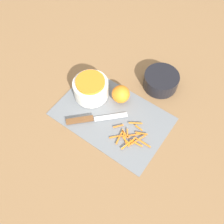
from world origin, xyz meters
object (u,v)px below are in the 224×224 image
bowl_dark (161,81)px  knife (86,119)px  bowl_speckled (91,88)px  orange_left (121,94)px

bowl_dark → knife: 0.37m
bowl_dark → knife: bearing=-114.6°
bowl_dark → bowl_speckled: bearing=-134.4°
orange_left → knife: bearing=-108.5°
bowl_dark → orange_left: 0.20m
bowl_speckled → orange_left: 0.13m
orange_left → bowl_dark: bearing=59.9°
knife → orange_left: orange_left is taller
knife → orange_left: 0.18m
bowl_speckled → orange_left: size_ratio=1.94×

